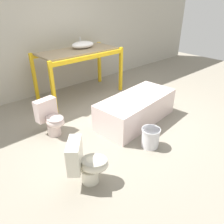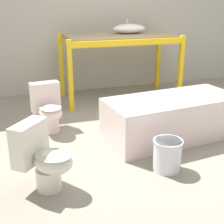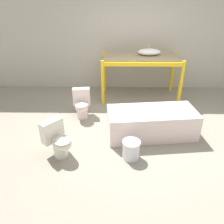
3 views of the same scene
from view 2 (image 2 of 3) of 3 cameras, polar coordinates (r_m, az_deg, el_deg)
The scene contains 8 objects.
ground_plane at distance 4.22m, azimuth 5.90°, elevation -3.11°, with size 12.00×12.00×0.00m, color gray.
warehouse_wall_rear at distance 5.94m, azimuth -2.47°, elevation 19.50°, with size 10.80×0.08×3.20m.
shelving_rack at distance 5.35m, azimuth 1.41°, elevation 12.35°, with size 1.95×0.93×1.09m.
sink_basin at distance 5.47m, azimuth 3.15°, elevation 14.97°, with size 0.57×0.36×0.24m.
bathtub_main at distance 3.93m, azimuth 10.89°, elevation -0.47°, with size 1.73×0.91×0.52m.
toilet_near at distance 2.88m, azimuth -12.52°, elevation -8.07°, with size 0.60×0.58×0.63m.
toilet_far at distance 4.13m, azimuth -11.55°, elevation 0.71°, with size 0.40×0.54×0.63m.
bucket_white at distance 3.22m, azimuth 10.07°, elevation -7.64°, with size 0.30×0.30×0.33m.
Camera 2 is at (-1.61, -3.54, 1.65)m, focal length 50.00 mm.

